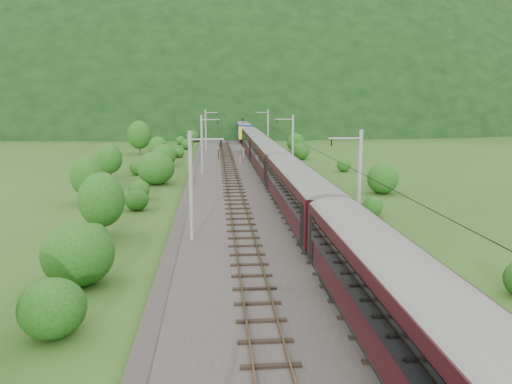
{
  "coord_description": "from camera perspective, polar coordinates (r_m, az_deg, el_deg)",
  "views": [
    {
      "loc": [
        -4.44,
        -35.63,
        10.62
      ],
      "look_at": [
        -0.97,
        6.41,
        2.6
      ],
      "focal_mm": 35.0,
      "sensor_mm": 36.0,
      "label": 1
    }
  ],
  "objects": [
    {
      "name": "overhead_wires",
      "position": [
        45.98,
        0.84,
        6.37
      ],
      "size": [
        4.83,
        198.0,
        0.03
      ],
      "color": "black",
      "rests_on": "ground"
    },
    {
      "name": "catenary_left",
      "position": [
        67.93,
        -6.15,
        5.53
      ],
      "size": [
        2.54,
        192.28,
        8.0
      ],
      "color": "gray",
      "rests_on": "railbed"
    },
    {
      "name": "vegetation_right",
      "position": [
        71.33,
        8.89,
        3.2
      ],
      "size": [
        7.15,
        106.43,
        3.23
      ],
      "color": "#174612",
      "rests_on": "ground"
    },
    {
      "name": "hazard_post_far",
      "position": [
        87.78,
        -1.39,
        4.53
      ],
      "size": [
        0.17,
        0.17,
        1.59
      ],
      "primitive_type": "cylinder",
      "color": "red",
      "rests_on": "railbed"
    },
    {
      "name": "mountain_ridge",
      "position": [
        355.13,
        -23.97,
        8.13
      ],
      "size": [
        336.0,
        280.0,
        132.0
      ],
      "primitive_type": "ellipsoid",
      "color": "black",
      "rests_on": "ground"
    },
    {
      "name": "signal",
      "position": [
        85.08,
        -4.33,
        4.52
      ],
      "size": [
        0.21,
        0.21,
        1.91
      ],
      "color": "black",
      "rests_on": "railbed"
    },
    {
      "name": "train",
      "position": [
        40.83,
        4.99,
        0.87
      ],
      "size": [
        3.08,
        171.44,
        5.36
      ],
      "color": "black",
      "rests_on": "ground"
    },
    {
      "name": "track_left",
      "position": [
        46.81,
        -2.11,
        -1.89
      ],
      "size": [
        2.4,
        220.0,
        0.27
      ],
      "color": "brown",
      "rests_on": "railbed"
    },
    {
      "name": "mountain_main",
      "position": [
        295.86,
        -3.91,
        8.68
      ],
      "size": [
        504.0,
        360.0,
        244.0
      ],
      "primitive_type": "ellipsoid",
      "color": "black",
      "rests_on": "ground"
    },
    {
      "name": "catenary_right",
      "position": [
        68.72,
        4.15,
        5.63
      ],
      "size": [
        2.54,
        192.28,
        8.0
      ],
      "color": "gray",
      "rests_on": "railbed"
    },
    {
      "name": "railbed",
      "position": [
        47.03,
        0.81,
        -2.1
      ],
      "size": [
        14.0,
        220.0,
        0.3
      ],
      "primitive_type": "cube",
      "color": "#38332D",
      "rests_on": "ground"
    },
    {
      "name": "hazard_post_near",
      "position": [
        79.27,
        -1.81,
        3.76
      ],
      "size": [
        0.14,
        0.14,
        1.33
      ],
      "primitive_type": "cylinder",
      "color": "red",
      "rests_on": "railbed"
    },
    {
      "name": "vegetation_left",
      "position": [
        50.63,
        -14.52,
        0.9
      ],
      "size": [
        13.58,
        148.62,
        6.36
      ],
      "color": "#174612",
      "rests_on": "ground"
    },
    {
      "name": "track_right",
      "position": [
        47.26,
        3.71,
        -1.78
      ],
      "size": [
        2.4,
        220.0,
        0.27
      ],
      "color": "brown",
      "rests_on": "railbed"
    },
    {
      "name": "ground",
      "position": [
        37.44,
        2.29,
        -5.72
      ],
      "size": [
        600.0,
        600.0,
        0.0
      ],
      "primitive_type": "plane",
      "color": "#284816",
      "rests_on": "ground"
    }
  ]
}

